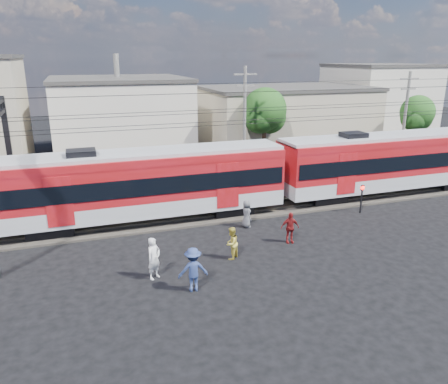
# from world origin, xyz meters

# --- Properties ---
(ground) EXTENTS (120.00, 120.00, 0.00)m
(ground) POSITION_xyz_m (0.00, 0.00, 0.00)
(ground) COLOR black
(ground) RESTS_ON ground
(track_bed) EXTENTS (70.00, 3.40, 0.12)m
(track_bed) POSITION_xyz_m (0.00, 8.00, 0.06)
(track_bed) COLOR #2D2823
(track_bed) RESTS_ON ground
(rail_near) EXTENTS (70.00, 0.12, 0.12)m
(rail_near) POSITION_xyz_m (0.00, 7.25, 0.18)
(rail_near) COLOR #59544C
(rail_near) RESTS_ON track_bed
(rail_far) EXTENTS (70.00, 0.12, 0.12)m
(rail_far) POSITION_xyz_m (0.00, 8.75, 0.18)
(rail_far) COLOR #59544C
(rail_far) RESTS_ON track_bed
(commuter_train) EXTENTS (50.30, 3.08, 4.17)m
(commuter_train) POSITION_xyz_m (-2.59, 8.00, 2.40)
(commuter_train) COLOR black
(commuter_train) RESTS_ON ground
(catenary) EXTENTS (70.00, 9.30, 7.52)m
(catenary) POSITION_xyz_m (-8.65, 8.00, 5.14)
(catenary) COLOR black
(catenary) RESTS_ON ground
(building_midwest) EXTENTS (12.24, 12.24, 7.30)m
(building_midwest) POSITION_xyz_m (-2.00, 27.00, 3.66)
(building_midwest) COLOR beige
(building_midwest) RESTS_ON ground
(building_mideast) EXTENTS (16.32, 10.20, 6.30)m
(building_mideast) POSITION_xyz_m (14.00, 24.00, 3.16)
(building_mideast) COLOR tan
(building_mideast) RESTS_ON ground
(building_east) EXTENTS (10.20, 10.20, 8.30)m
(building_east) POSITION_xyz_m (28.00, 28.00, 4.16)
(building_east) COLOR beige
(building_east) RESTS_ON ground
(utility_pole_mid) EXTENTS (1.80, 0.24, 8.50)m
(utility_pole_mid) POSITION_xyz_m (6.00, 15.00, 4.53)
(utility_pole_mid) COLOR slate
(utility_pole_mid) RESTS_ON ground
(utility_pole_east) EXTENTS (1.80, 0.24, 8.00)m
(utility_pole_east) POSITION_xyz_m (20.00, 14.00, 4.28)
(utility_pole_east) COLOR slate
(utility_pole_east) RESTS_ON ground
(tree_near) EXTENTS (3.82, 3.64, 6.72)m
(tree_near) POSITION_xyz_m (9.19, 18.09, 4.66)
(tree_near) COLOR #382619
(tree_near) RESTS_ON ground
(tree_far) EXTENTS (3.36, 3.12, 5.76)m
(tree_far) POSITION_xyz_m (24.19, 17.09, 3.99)
(tree_far) COLOR #382619
(tree_far) RESTS_ON ground
(pedestrian_a) EXTENTS (0.81, 0.76, 1.86)m
(pedestrian_a) POSITION_xyz_m (-3.52, 1.26, 0.93)
(pedestrian_a) COLOR white
(pedestrian_a) RESTS_ON ground
(pedestrian_b) EXTENTS (0.97, 0.95, 1.57)m
(pedestrian_b) POSITION_xyz_m (0.26, 1.96, 0.79)
(pedestrian_b) COLOR gold
(pedestrian_b) RESTS_ON ground
(pedestrian_c) EXTENTS (1.26, 0.79, 1.88)m
(pedestrian_c) POSITION_xyz_m (-2.21, -0.30, 0.94)
(pedestrian_c) COLOR navy
(pedestrian_c) RESTS_ON ground
(pedestrian_d) EXTENTS (1.01, 0.54, 1.64)m
(pedestrian_d) POSITION_xyz_m (3.71, 2.74, 0.82)
(pedestrian_d) COLOR maroon
(pedestrian_d) RESTS_ON ground
(pedestrian_e) EXTENTS (0.57, 0.80, 1.55)m
(pedestrian_e) POSITION_xyz_m (2.41, 5.47, 0.78)
(pedestrian_e) COLOR #515256
(pedestrian_e) RESTS_ON ground
(car_silver) EXTENTS (4.61, 2.28, 1.51)m
(car_silver) POSITION_xyz_m (20.88, 13.42, 0.75)
(car_silver) COLOR silver
(car_silver) RESTS_ON ground
(crossing_signal) EXTENTS (0.26, 0.26, 1.76)m
(crossing_signal) POSITION_xyz_m (9.87, 5.35, 1.22)
(crossing_signal) COLOR black
(crossing_signal) RESTS_ON ground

